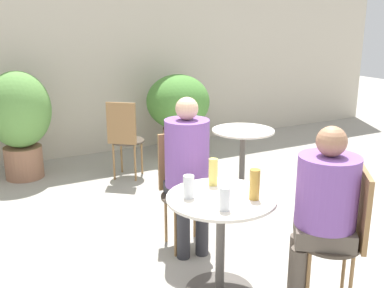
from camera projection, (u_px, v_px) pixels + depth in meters
ground_plane at (240, 281)px, 3.19m from camera, size 20.00×20.00×0.00m
storefront_wall at (89, 42)px, 5.83m from camera, size 10.00×0.06×3.00m
cafe_table_near at (221, 226)px, 2.93m from camera, size 0.71×0.71×0.70m
cafe_table_far at (242, 151)px, 4.65m from camera, size 0.64×0.64×0.70m
bistro_chair_0 at (346, 228)px, 2.79m from camera, size 0.45×0.44×0.92m
bistro_chair_1 at (181, 180)px, 3.62m from camera, size 0.39×0.41×0.92m
bistro_chair_3 at (124, 134)px, 5.06m from camera, size 0.45×0.45×0.92m
seated_person_0 at (323, 204)px, 2.77m from camera, size 0.48×0.47×1.19m
seated_person_1 at (188, 163)px, 3.44m from camera, size 0.34×0.37×1.24m
beer_glass_0 at (225, 199)px, 2.65m from camera, size 0.07×0.07×0.14m
beer_glass_1 at (255, 184)px, 2.80m from camera, size 0.07×0.07×0.20m
beer_glass_2 at (213, 172)px, 3.04m from camera, size 0.06×0.06×0.19m
beer_glass_3 at (189, 187)px, 2.84m from camera, size 0.07×0.07×0.15m
potted_plant_0 at (19, 117)px, 5.08m from camera, size 0.72×0.72×1.24m
potted_plant_1 at (178, 106)px, 5.96m from camera, size 0.84×0.84×1.10m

